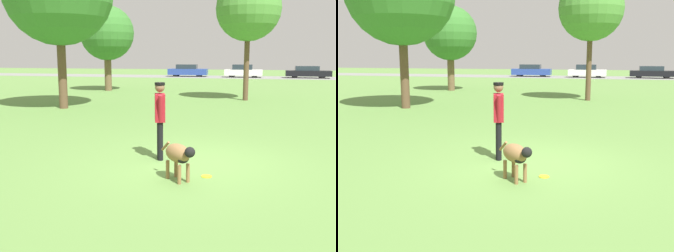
{
  "view_description": "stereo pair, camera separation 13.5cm",
  "coord_description": "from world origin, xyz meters",
  "views": [
    {
      "loc": [
        1.51,
        -8.17,
        2.31
      ],
      "look_at": [
        -0.37,
        -0.52,
        0.9
      ],
      "focal_mm": 42.0,
      "sensor_mm": 36.0,
      "label": 1
    },
    {
      "loc": [
        1.64,
        -8.14,
        2.31
      ],
      "look_at": [
        -0.37,
        -0.52,
        0.9
      ],
      "focal_mm": 42.0,
      "sensor_mm": 36.0,
      "label": 2
    }
  ],
  "objects": [
    {
      "name": "ground_plane",
      "position": [
        0.0,
        0.0,
        0.0
      ],
      "size": [
        120.0,
        120.0,
        0.0
      ],
      "primitive_type": "plane",
      "color": "#608C42"
    },
    {
      "name": "parked_car_white",
      "position": [
        -0.79,
        35.54,
        0.69
      ],
      "size": [
        4.05,
        1.75,
        1.4
      ],
      "rotation": [
        0.0,
        0.0,
        -0.02
      ],
      "color": "white",
      "rests_on": "ground_plane"
    },
    {
      "name": "frisbee",
      "position": [
        0.49,
        -0.89,
        0.01
      ],
      "size": [
        0.21,
        0.21,
        0.02
      ],
      "color": "yellow",
      "rests_on": "ground_plane"
    },
    {
      "name": "far_road_strip",
      "position": [
        0.0,
        35.81,
        0.01
      ],
      "size": [
        120.0,
        6.0,
        0.01
      ],
      "color": "gray",
      "rests_on": "ground_plane"
    },
    {
      "name": "dog",
      "position": [
        0.02,
        -1.26,
        0.51
      ],
      "size": [
        0.83,
        0.8,
        0.72
      ],
      "rotation": [
        0.0,
        0.0,
        5.52
      ],
      "color": "olive",
      "rests_on": "ground_plane"
    },
    {
      "name": "parked_car_blue",
      "position": [
        -7.03,
        36.01,
        0.67
      ],
      "size": [
        4.46,
        1.85,
        1.37
      ],
      "rotation": [
        0.0,
        0.0,
        0.04
      ],
      "color": "#284293",
      "rests_on": "ground_plane"
    },
    {
      "name": "parked_car_black",
      "position": [
        5.89,
        35.84,
        0.63
      ],
      "size": [
        4.57,
        1.73,
        1.27
      ],
      "rotation": [
        0.0,
        0.0,
        -0.01
      ],
      "color": "black",
      "rests_on": "ground_plane"
    },
    {
      "name": "person",
      "position": [
        -0.73,
        0.2,
        1.03
      ],
      "size": [
        0.33,
        0.67,
        1.74
      ],
      "rotation": [
        0.0,
        0.0,
        -1.27
      ],
      "color": "black",
      "rests_on": "ground_plane"
    },
    {
      "name": "tree_mid_center",
      "position": [
        0.55,
        12.87,
        4.68
      ],
      "size": [
        3.31,
        3.31,
        6.35
      ],
      "color": "brown",
      "rests_on": "ground_plane"
    },
    {
      "name": "tree_far_left",
      "position": [
        -8.75,
        16.72,
        3.77
      ],
      "size": [
        3.57,
        3.57,
        5.59
      ],
      "color": "brown",
      "rests_on": "ground_plane"
    }
  ]
}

